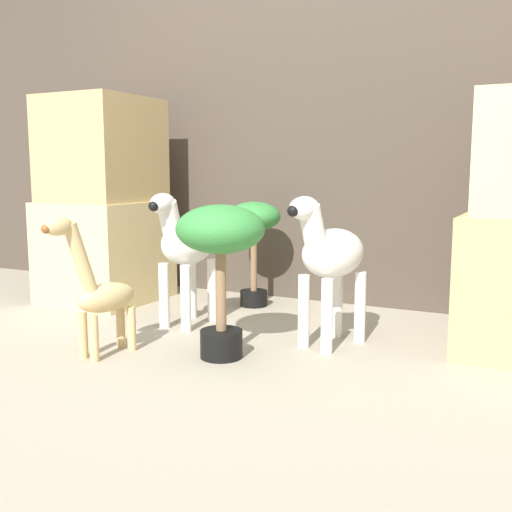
{
  "coord_description": "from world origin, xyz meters",
  "views": [
    {
      "loc": [
        1.18,
        -1.75,
        0.74
      ],
      "look_at": [
        -0.02,
        0.63,
        0.36
      ],
      "focal_mm": 42.0,
      "sensor_mm": 36.0,
      "label": 1
    }
  ],
  "objects_px": {
    "potted_palm_back": "(254,228)",
    "potted_palm_front": "(221,244)",
    "zebra_left": "(185,246)",
    "giraffe_figurine": "(99,291)",
    "zebra_right": "(330,257)"
  },
  "relations": [
    {
      "from": "zebra_left",
      "to": "potted_palm_front",
      "type": "bearing_deg",
      "value": -41.74
    },
    {
      "from": "potted_palm_front",
      "to": "potted_palm_back",
      "type": "xyz_separation_m",
      "value": [
        -0.3,
        0.88,
        -0.02
      ]
    },
    {
      "from": "zebra_left",
      "to": "potted_palm_front",
      "type": "relative_size",
      "value": 1.05
    },
    {
      "from": "zebra_left",
      "to": "potted_palm_back",
      "type": "bearing_deg",
      "value": 79.12
    },
    {
      "from": "potted_palm_back",
      "to": "potted_palm_front",
      "type": "bearing_deg",
      "value": -71.12
    },
    {
      "from": "giraffe_figurine",
      "to": "potted_palm_front",
      "type": "xyz_separation_m",
      "value": [
        0.44,
        0.2,
        0.19
      ]
    },
    {
      "from": "zebra_left",
      "to": "potted_palm_back",
      "type": "height_order",
      "value": "zebra_left"
    },
    {
      "from": "zebra_right",
      "to": "potted_palm_back",
      "type": "relative_size",
      "value": 1.12
    },
    {
      "from": "zebra_left",
      "to": "giraffe_figurine",
      "type": "xyz_separation_m",
      "value": [
        -0.04,
        -0.56,
        -0.12
      ]
    },
    {
      "from": "zebra_right",
      "to": "potted_palm_front",
      "type": "bearing_deg",
      "value": -134.04
    },
    {
      "from": "potted_palm_front",
      "to": "zebra_right",
      "type": "bearing_deg",
      "value": 45.96
    },
    {
      "from": "giraffe_figurine",
      "to": "potted_palm_back",
      "type": "height_order",
      "value": "same"
    },
    {
      "from": "potted_palm_front",
      "to": "potted_palm_back",
      "type": "height_order",
      "value": "potted_palm_front"
    },
    {
      "from": "zebra_left",
      "to": "potted_palm_front",
      "type": "distance_m",
      "value": 0.54
    },
    {
      "from": "zebra_right",
      "to": "potted_palm_back",
      "type": "bearing_deg",
      "value": 139.37
    }
  ]
}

